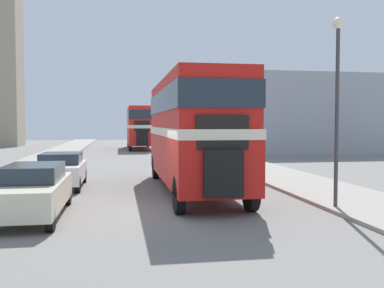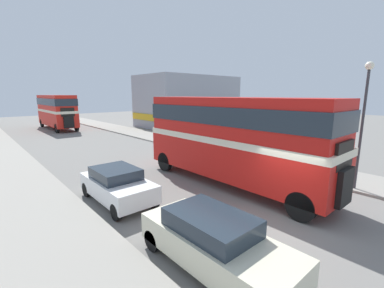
# 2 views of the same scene
# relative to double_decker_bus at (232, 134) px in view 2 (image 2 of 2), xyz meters

# --- Properties ---
(ground_plane) EXTENTS (120.00, 120.00, 0.00)m
(ground_plane) POSITION_rel_double_decker_bus_xyz_m (-1.57, -3.75, -2.63)
(ground_plane) COLOR slate
(sidewalk_right) EXTENTS (3.50, 120.00, 0.12)m
(sidewalk_right) POSITION_rel_double_decker_bus_xyz_m (5.18, -3.75, -2.57)
(sidewalk_right) COLOR gray
(sidewalk_right) RESTS_ON ground_plane
(double_decker_bus) EXTENTS (2.55, 10.59, 4.41)m
(double_decker_bus) POSITION_rel_double_decker_bus_xyz_m (0.00, 0.00, 0.00)
(double_decker_bus) COLOR red
(double_decker_bus) RESTS_ON ground_plane
(bus_distant) EXTENTS (2.56, 9.95, 4.46)m
(bus_distant) POSITION_rel_double_decker_bus_xyz_m (-0.71, 29.27, 0.03)
(bus_distant) COLOR red
(bus_distant) RESTS_ON ground_plane
(car_parked_near) EXTENTS (1.73, 4.52, 1.52)m
(car_parked_near) POSITION_rel_double_decker_bus_xyz_m (-5.37, -3.99, -1.85)
(car_parked_near) COLOR beige
(car_parked_near) RESTS_ON ground_plane
(car_parked_mid) EXTENTS (1.83, 3.92, 1.47)m
(car_parked_mid) POSITION_rel_double_decker_bus_xyz_m (-5.32, 1.79, -1.87)
(car_parked_mid) COLOR white
(car_parked_mid) RESTS_ON ground_plane
(pedestrian_walking) EXTENTS (0.34, 0.34, 1.67)m
(pedestrian_walking) POSITION_rel_double_decker_bus_xyz_m (5.14, 7.38, -1.57)
(pedestrian_walking) COLOR #282833
(pedestrian_walking) RESTS_ON sidewalk_right
(street_lamp) EXTENTS (0.36, 0.36, 5.86)m
(street_lamp) POSITION_rel_double_decker_bus_xyz_m (3.79, -4.54, 1.33)
(street_lamp) COLOR #38383D
(street_lamp) RESTS_ON sidewalk_right
(shop_building_block) EXTENTS (14.23, 8.18, 7.15)m
(shop_building_block) POSITION_rel_double_decker_bus_xyz_m (15.32, 21.24, 0.95)
(shop_building_block) COLOR #999EA8
(shop_building_block) RESTS_ON ground_plane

